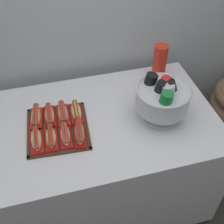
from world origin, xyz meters
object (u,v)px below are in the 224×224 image
at_px(hot_dog_7, 76,112).
at_px(donut, 175,85).
at_px(hot_dog_3, 80,133).
at_px(hot_dog_4, 36,117).
at_px(hot_dog_6, 63,114).
at_px(punch_bowl, 162,98).
at_px(buffet_table, 102,160).
at_px(hot_dog_1, 51,137).
at_px(hot_dog_2, 65,135).
at_px(hot_dog_5, 50,116).
at_px(hot_dog_0, 36,140).
at_px(cup_stack, 160,62).
at_px(serving_tray, 58,129).

xyz_separation_m(hot_dog_7, donut, (0.65, 0.10, -0.02)).
xyz_separation_m(hot_dog_3, hot_dog_4, (-0.21, 0.18, -0.00)).
bearing_deg(hot_dog_6, punch_bowl, -13.76).
xyz_separation_m(buffet_table, hot_dog_4, (-0.35, 0.08, 0.40)).
height_order(hot_dog_6, hot_dog_7, hot_dog_6).
relative_size(buffet_table, punch_bowl, 4.46).
relative_size(hot_dog_3, donut, 1.35).
xyz_separation_m(buffet_table, hot_dog_1, (-0.28, -0.09, 0.40)).
bearing_deg(hot_dog_3, hot_dog_7, 86.14).
distance_m(hot_dog_2, hot_dog_5, 0.18).
bearing_deg(hot_dog_0, cup_stack, 24.50).
height_order(punch_bowl, cup_stack, punch_bowl).
relative_size(hot_dog_0, hot_dog_1, 1.02).
xyz_separation_m(hot_dog_4, hot_dog_6, (0.15, -0.01, -0.00)).
relative_size(serving_tray, hot_dog_0, 2.20).
xyz_separation_m(hot_dog_2, punch_bowl, (0.54, 0.03, 0.11)).
relative_size(hot_dog_6, donut, 1.34).
distance_m(hot_dog_0, punch_bowl, 0.70).
distance_m(buffet_table, hot_dog_4, 0.54).
xyz_separation_m(hot_dog_0, hot_dog_3, (0.22, -0.02, 0.01)).
height_order(hot_dog_4, hot_dog_6, same).
xyz_separation_m(hot_dog_5, punch_bowl, (0.61, -0.14, 0.11)).
xyz_separation_m(serving_tray, hot_dog_5, (-0.03, 0.08, 0.03)).
xyz_separation_m(buffet_table, serving_tray, (-0.24, -0.01, 0.37)).
bearing_deg(hot_dog_2, hot_dog_1, 176.14).
bearing_deg(hot_dog_3, cup_stack, 33.15).
bearing_deg(hot_dog_4, donut, 5.25).
xyz_separation_m(hot_dog_6, donut, (0.72, 0.09, -0.02)).
xyz_separation_m(hot_dog_0, hot_dog_5, (0.09, 0.16, 0.00)).
relative_size(hot_dog_1, hot_dog_4, 0.91).
height_order(hot_dog_0, hot_dog_4, hot_dog_4).
bearing_deg(hot_dog_4, hot_dog_1, -69.41).
distance_m(hot_dog_3, cup_stack, 0.72).
bearing_deg(hot_dog_7, punch_bowl, -15.32).
relative_size(hot_dog_3, hot_dog_4, 0.99).
bearing_deg(hot_dog_7, cup_stack, 20.98).
relative_size(hot_dog_2, hot_dog_4, 0.87).
distance_m(hot_dog_6, cup_stack, 0.70).
distance_m(serving_tray, hot_dog_0, 0.14).
distance_m(hot_dog_0, hot_dog_7, 0.28).
bearing_deg(hot_dog_3, serving_tray, 139.89).
xyz_separation_m(serving_tray, hot_dog_3, (0.11, -0.09, 0.03)).
bearing_deg(hot_dog_4, hot_dog_0, -93.86).
relative_size(hot_dog_2, hot_dog_7, 1.00).
bearing_deg(punch_bowl, buffet_table, 169.63).
bearing_deg(hot_dog_1, hot_dog_6, 61.70).
xyz_separation_m(hot_dog_2, hot_dog_3, (0.07, -0.01, 0.00)).
relative_size(serving_tray, hot_dog_5, 2.08).
bearing_deg(hot_dog_0, hot_dog_3, -3.86).
bearing_deg(hot_dog_6, hot_dog_3, -69.41).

